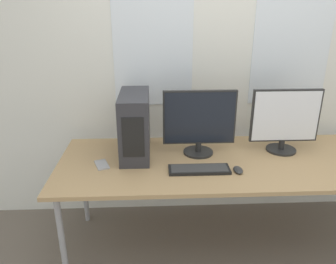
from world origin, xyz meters
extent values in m
cube|color=silver|center=(0.00, 1.01, 1.35)|extent=(8.00, 0.06, 2.70)
cube|color=white|center=(-0.55, 0.98, 1.59)|extent=(0.62, 0.01, 1.17)
cube|color=white|center=(0.55, 0.98, 1.59)|extent=(0.62, 0.01, 1.17)
cube|color=tan|center=(0.00, 0.44, 0.73)|extent=(2.46, 0.88, 0.03)
cylinder|color=#99999E|center=(-1.15, 0.08, 0.36)|extent=(0.04, 0.04, 0.71)
cylinder|color=#99999E|center=(-1.15, 0.80, 0.36)|extent=(0.04, 0.04, 0.71)
cube|color=#2D2D33|center=(-0.69, 0.57, 0.97)|extent=(0.21, 0.48, 0.46)
cube|color=black|center=(-0.69, 0.33, 0.97)|extent=(0.14, 0.00, 0.27)
cylinder|color=black|center=(-0.23, 0.57, 0.75)|extent=(0.22, 0.22, 0.02)
cylinder|color=black|center=(-0.23, 0.57, 0.79)|extent=(0.04, 0.04, 0.08)
cube|color=black|center=(-0.23, 0.57, 1.02)|extent=(0.52, 0.03, 0.40)
cube|color=black|center=(-0.23, 0.55, 1.02)|extent=(0.50, 0.00, 0.37)
cylinder|color=black|center=(0.41, 0.58, 0.75)|extent=(0.22, 0.22, 0.02)
cylinder|color=black|center=(0.41, 0.58, 0.79)|extent=(0.04, 0.04, 0.08)
cube|color=black|center=(0.41, 0.58, 1.02)|extent=(0.50, 0.03, 0.39)
cube|color=white|center=(0.41, 0.57, 1.02)|extent=(0.48, 0.00, 0.37)
cube|color=black|center=(-0.26, 0.29, 0.75)|extent=(0.41, 0.14, 0.02)
cube|color=#383838|center=(-0.26, 0.29, 0.76)|extent=(0.38, 0.12, 0.00)
ellipsoid|color=#2D2D2D|center=(0.00, 0.26, 0.75)|extent=(0.06, 0.11, 0.02)
cube|color=#99999E|center=(-0.92, 0.40, 0.74)|extent=(0.13, 0.17, 0.01)
camera|label=1|loc=(-0.55, -1.64, 1.77)|focal=35.00mm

